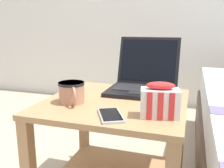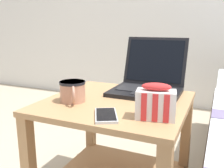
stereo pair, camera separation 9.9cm
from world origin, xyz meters
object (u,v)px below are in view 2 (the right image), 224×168
mug_front_left (73,90)px  cell_phone (106,115)px  laptop (149,81)px  snack_bag (156,103)px

mug_front_left → cell_phone: size_ratio=0.82×
cell_phone → mug_front_left: bearing=152.5°
mug_front_left → cell_phone: (0.20, -0.10, -0.04)m
laptop → snack_bag: bearing=-70.6°
laptop → mug_front_left: laptop is taller
mug_front_left → cell_phone: 0.23m
laptop → mug_front_left: (-0.24, -0.28, -0.00)m
cell_phone → snack_bag: bearing=17.5°
laptop → snack_bag: laptop is taller
snack_bag → laptop: bearing=109.4°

